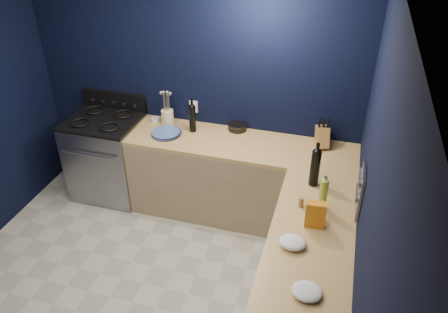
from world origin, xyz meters
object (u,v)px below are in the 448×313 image
(utensil_crock, at_px, (168,117))
(gas_range, at_px, (109,158))
(plate_stack, at_px, (166,133))
(knife_block, at_px, (322,136))
(crouton_bag, at_px, (315,215))

(utensil_crock, bearing_deg, gas_range, -164.33)
(plate_stack, xyz_separation_m, knife_block, (1.55, 0.23, 0.08))
(utensil_crock, distance_m, knife_block, 1.63)
(gas_range, relative_size, plate_stack, 3.15)
(gas_range, bearing_deg, crouton_bag, -23.37)
(knife_block, bearing_deg, gas_range, 169.43)
(plate_stack, bearing_deg, utensil_crock, 107.67)
(crouton_bag, bearing_deg, gas_range, 152.99)
(plate_stack, distance_m, utensil_crock, 0.24)
(gas_range, relative_size, crouton_bag, 4.19)
(utensil_crock, xyz_separation_m, knife_block, (1.63, 0.00, 0.02))
(gas_range, distance_m, utensil_crock, 0.87)
(gas_range, height_order, knife_block, knife_block)
(utensil_crock, height_order, crouton_bag, crouton_bag)
(crouton_bag, bearing_deg, plate_stack, 144.94)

